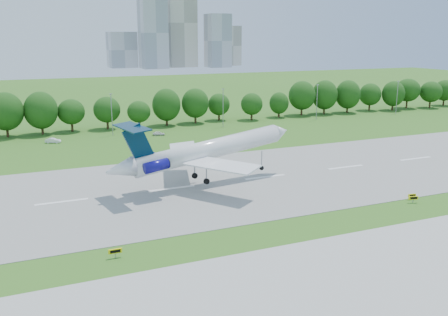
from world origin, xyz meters
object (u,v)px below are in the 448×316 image
at_px(taxi_sign_left, 115,251).
at_px(service_vehicle_a, 53,141).
at_px(airliner, 201,151).
at_px(service_vehicle_b, 159,133).

bearing_deg(taxi_sign_left, service_vehicle_a, 91.75).
bearing_deg(service_vehicle_a, taxi_sign_left, -157.36).
distance_m(taxi_sign_left, service_vehicle_a, 79.03).
relative_size(airliner, service_vehicle_b, 11.46).
bearing_deg(service_vehicle_b, airliner, -171.32).
xyz_separation_m(taxi_sign_left, service_vehicle_a, (-1.08, 79.02, -0.26)).
bearing_deg(airliner, service_vehicle_a, 104.08).
height_order(airliner, service_vehicle_a, airliner).
distance_m(taxi_sign_left, service_vehicle_b, 82.81).
bearing_deg(taxi_sign_left, service_vehicle_b, 71.09).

